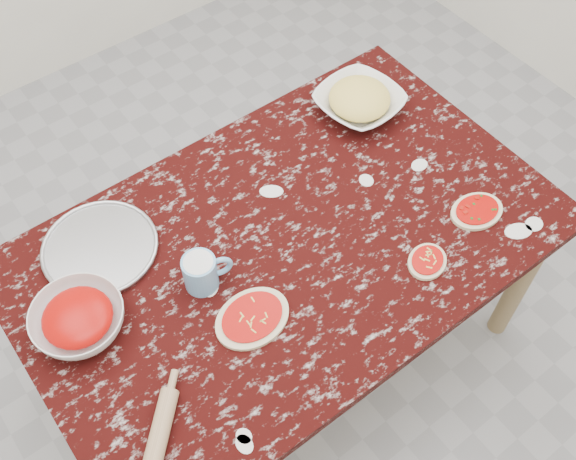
# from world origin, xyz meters

# --- Properties ---
(ground) EXTENTS (4.00, 4.00, 0.00)m
(ground) POSITION_xyz_m (0.00, 0.00, 0.00)
(ground) COLOR gray
(worktable) EXTENTS (1.60, 1.00, 0.75)m
(worktable) POSITION_xyz_m (0.00, 0.00, 0.67)
(worktable) COLOR black
(worktable) RESTS_ON ground
(pizza_tray) EXTENTS (0.38, 0.38, 0.01)m
(pizza_tray) POSITION_xyz_m (-0.46, 0.30, 0.76)
(pizza_tray) COLOR #B2B2B7
(pizza_tray) RESTS_ON worktable
(sauce_bowl) EXTENTS (0.29, 0.29, 0.08)m
(sauce_bowl) POSITION_xyz_m (-0.62, 0.11, 0.79)
(sauce_bowl) COLOR white
(sauce_bowl) RESTS_ON worktable
(cheese_bowl) EXTENTS (0.31, 0.31, 0.07)m
(cheese_bowl) POSITION_xyz_m (0.52, 0.29, 0.78)
(cheese_bowl) COLOR white
(cheese_bowl) RESTS_ON worktable
(flour_mug) EXTENTS (0.14, 0.10, 0.11)m
(flour_mug) POSITION_xyz_m (-0.28, 0.03, 0.81)
(flour_mug) COLOR #6EACDD
(flour_mug) RESTS_ON worktable
(pizza_left) EXTENTS (0.23, 0.18, 0.02)m
(pizza_left) POSITION_xyz_m (-0.24, -0.15, 0.76)
(pizza_left) COLOR beige
(pizza_left) RESTS_ON worktable
(pizza_mid) EXTENTS (0.16, 0.15, 0.02)m
(pizza_mid) POSITION_xyz_m (0.27, -0.31, 0.76)
(pizza_mid) COLOR beige
(pizza_mid) RESTS_ON worktable
(pizza_right) EXTENTS (0.19, 0.15, 0.02)m
(pizza_right) POSITION_xyz_m (0.52, -0.27, 0.76)
(pizza_right) COLOR beige
(pizza_right) RESTS_ON worktable
(rolling_pin) EXTENTS (0.20, 0.20, 0.05)m
(rolling_pin) POSITION_xyz_m (-0.61, -0.29, 0.77)
(rolling_pin) COLOR tan
(rolling_pin) RESTS_ON worktable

